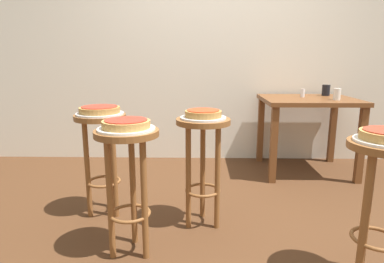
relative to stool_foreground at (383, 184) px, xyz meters
The scene contains 16 objects.
ground_plane 1.05m from the stool_foreground, 141.33° to the left, with size 6.00×6.00×0.00m, color #4C2D19.
back_wall 2.52m from the stool_foreground, 107.72° to the left, with size 6.00×0.10×3.00m, color silver.
stool_foreground is the anchor object (origin of this frame).
stool_middle 1.30m from the stool_foreground, 169.08° to the left, with size 0.36×0.36×0.74m.
serving_plate_middle 1.32m from the stool_foreground, 169.08° to the left, with size 0.31×0.31×0.01m, color white.
pizza_middle 1.32m from the stool_foreground, 169.08° to the left, with size 0.26×0.26×0.05m.
stool_leftside 1.05m from the stool_foreground, 144.70° to the left, with size 0.36×0.36×0.74m.
serving_plate_leftside 1.07m from the stool_foreground, 144.70° to the left, with size 0.30×0.30×0.01m, color silver.
pizza_leftside 1.07m from the stool_foreground, 144.70° to the left, with size 0.24×0.24×0.05m.
stool_rear 1.74m from the stool_foreground, 154.38° to the left, with size 0.36×0.36×0.74m.
serving_plate_rear 1.75m from the stool_foreground, 154.38° to the left, with size 0.33×0.33×0.01m, color silver.
pizza_rear 1.76m from the stool_foreground, 154.38° to the left, with size 0.28×0.28×0.05m.
dining_table 1.75m from the stool_foreground, 83.90° to the left, with size 0.88×0.76×0.74m.
cup_near_edge 1.64m from the stool_foreground, 76.16° to the left, with size 0.06×0.06×0.11m, color silver.
cup_far_edge 2.01m from the stool_foreground, 77.70° to the left, with size 0.08×0.08×0.11m, color black.
condiment_shaker 1.84m from the stool_foreground, 85.36° to the left, with size 0.04×0.04×0.08m, color white.
Camera 1 is at (-0.17, -2.09, 1.12)m, focal length 31.18 mm.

